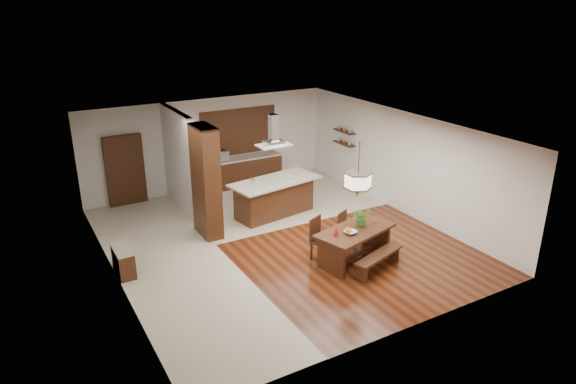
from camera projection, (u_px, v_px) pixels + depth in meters
room_shell at (277, 163)px, 12.40m from camera, size 9.00×9.04×2.92m
tile_hallway at (174, 266)px, 11.85m from camera, size 2.50×9.00×0.01m
tile_kitchen at (274, 199)px, 15.73m from camera, size 5.50×4.00×0.01m
soffit_band at (277, 130)px, 12.10m from camera, size 8.00×9.00×0.02m
partition_pier at (206, 182)px, 12.93m from camera, size 0.45×1.00×2.90m
partition_stub at (179, 160)px, 14.64m from camera, size 0.18×2.40×2.90m
hallway_console at (123, 261)px, 11.41m from camera, size 0.37×0.88×0.63m
hallway_doorway at (125, 170)px, 15.07m from camera, size 1.10×0.20×2.10m
rear_counter at (243, 171)px, 16.83m from camera, size 2.60×0.62×0.95m
kitchen_window at (238, 131)px, 16.59m from camera, size 2.60×0.08×1.50m
shelf_lower at (344, 143)px, 16.54m from camera, size 0.26×0.90×0.04m
shelf_upper at (344, 131)px, 16.40m from camera, size 0.26×0.90×0.04m
dining_table at (355, 238)px, 11.90m from camera, size 2.10×1.42×0.80m
dining_bench at (378, 262)px, 11.58m from camera, size 1.49×0.74×0.41m
dining_chair_left at (322, 239)px, 12.00m from camera, size 0.60×0.60×1.03m
dining_chair_right at (348, 230)px, 12.66m from camera, size 0.52×0.52×0.88m
pendant_lantern at (358, 170)px, 11.31m from camera, size 0.64×0.64×1.31m
foliage_plant at (362, 216)px, 11.95m from camera, size 0.51×0.48×0.48m
fruit_bowl at (350, 232)px, 11.60m from camera, size 0.33×0.33×0.07m
napkin_cone at (336, 231)px, 11.48m from camera, size 0.15×0.15×0.21m
gold_ornament at (374, 222)px, 12.11m from camera, size 0.07×0.07×0.09m
kitchen_island at (274, 197)px, 14.46m from camera, size 2.69×1.51×1.05m
range_hood at (274, 130)px, 13.78m from camera, size 0.90×0.55×0.87m
island_cup at (290, 177)px, 14.36m from camera, size 0.16×0.16×0.11m
microwave at (219, 157)px, 16.19m from camera, size 0.63×0.48×0.31m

